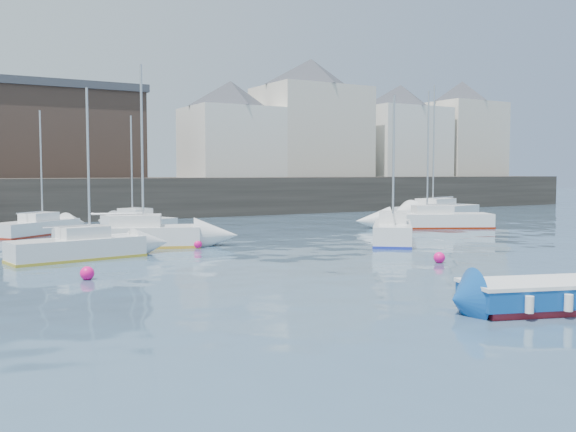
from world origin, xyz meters
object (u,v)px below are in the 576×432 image
sailboat_a (78,248)px  buoy_near (87,280)px  sailboat_h (36,227)px  sailboat_b (130,235)px  sailboat_d (437,220)px  sailboat_f (138,223)px  buoy_mid (439,263)px  sailboat_g (438,211)px  sailboat_c (393,232)px  buoy_far (198,248)px  blue_dinghy (545,294)px

sailboat_a → buoy_near: 5.09m
sailboat_h → buoy_near: size_ratio=15.12×
sailboat_b → sailboat_h: 8.61m
sailboat_d → sailboat_f: 18.07m
buoy_near → sailboat_d: bearing=20.6°
sailboat_a → sailboat_f: same height
sailboat_b → buoy_mid: (8.69, -10.87, -0.54)m
sailboat_h → buoy_mid: size_ratio=15.67×
sailboat_d → buoy_mid: bearing=-132.7°
sailboat_a → sailboat_g: 29.20m
sailboat_g → sailboat_c: bearing=-140.4°
sailboat_a → sailboat_b: (2.96, 3.10, 0.07)m
sailboat_f → buoy_near: bearing=-112.1°
buoy_far → sailboat_h: bearing=117.8°
blue_dinghy → sailboat_d: size_ratio=0.52×
blue_dinghy → buoy_near: blue_dinghy is taller
sailboat_a → sailboat_c: (14.50, -1.54, 0.07)m
sailboat_b → sailboat_h: (-2.81, 8.14, -0.10)m
blue_dinghy → sailboat_b: bearing=105.0°
blue_dinghy → sailboat_b: sailboat_b is taller
sailboat_a → sailboat_b: bearing=46.3°
sailboat_f → sailboat_h: 5.57m
sailboat_a → buoy_near: sailboat_a is taller
blue_dinghy → buoy_mid: bearing=64.0°
sailboat_a → buoy_near: (-0.78, -5.00, -0.47)m
sailboat_f → buoy_mid: sailboat_f is taller
sailboat_b → buoy_far: bearing=-37.9°
sailboat_g → sailboat_h: sailboat_g is taller
sailboat_g → buoy_mid: 23.44m
sailboat_h → buoy_far: size_ratio=17.14×
blue_dinghy → sailboat_a: bearing=117.2°
sailboat_a → sailboat_b: 4.29m
blue_dinghy → sailboat_h: bearing=106.3°
buoy_mid → buoy_far: buoy_mid is taller
sailboat_h → sailboat_a: bearing=-90.8°
sailboat_b → sailboat_d: (19.26, 0.56, -0.03)m
blue_dinghy → buoy_far: blue_dinghy is taller
buoy_far → sailboat_b: bearing=142.1°
sailboat_a → sailboat_d: sailboat_d is taller
sailboat_g → buoy_far: sailboat_g is taller
sailboat_b → sailboat_d: bearing=1.7°
buoy_mid → sailboat_b: bearing=128.7°
sailboat_h → sailboat_f: bearing=-2.2°
buoy_near → buoy_far: bearing=44.5°
blue_dinghy → sailboat_b: 19.16m
sailboat_f → sailboat_g: 22.01m
sailboat_d → sailboat_f: bearing=156.0°
blue_dinghy → sailboat_a: sailboat_a is taller
sailboat_a → sailboat_d: 22.52m
sailboat_b → buoy_mid: size_ratio=19.10×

